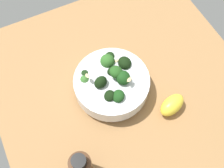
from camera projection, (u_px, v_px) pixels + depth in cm
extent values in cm
cube|color=#996D42|center=(122.00, 88.00, 79.44)|extent=(69.41, 69.41, 3.54)
cylinder|color=white|center=(112.00, 89.00, 76.41)|extent=(10.93, 10.93, 1.51)
cylinder|color=white|center=(112.00, 84.00, 73.74)|extent=(19.88, 19.88, 4.52)
cylinder|color=silver|center=(112.00, 81.00, 72.09)|extent=(16.19, 16.19, 0.80)
cylinder|color=#589D47|center=(118.00, 99.00, 70.63)|extent=(1.41, 1.58, 1.93)
ellipsoid|color=#194216|center=(118.00, 96.00, 69.04)|extent=(5.11, 4.99, 3.45)
cylinder|color=#3C7A32|center=(108.00, 65.00, 75.72)|extent=(2.10, 1.96, 1.72)
ellipsoid|color=#2D6023|center=(108.00, 61.00, 74.10)|extent=(5.50, 5.46, 4.87)
cylinder|color=#2F662B|center=(101.00, 86.00, 71.40)|extent=(1.51, 1.52, 1.47)
ellipsoid|color=black|center=(101.00, 83.00, 70.12)|extent=(4.86, 4.13, 4.57)
cylinder|color=#3C7A32|center=(85.00, 76.00, 74.57)|extent=(1.08, 1.07, 1.01)
ellipsoid|color=black|center=(85.00, 73.00, 73.48)|extent=(4.08, 4.23, 2.51)
cylinder|color=#589D47|center=(110.00, 98.00, 70.48)|extent=(1.30, 1.15, 1.28)
ellipsoid|color=black|center=(109.00, 96.00, 69.22)|extent=(4.66, 4.31, 3.91)
cylinder|color=#2F662B|center=(116.00, 75.00, 72.22)|extent=(1.88, 1.75, 1.60)
ellipsoid|color=#23511C|center=(116.00, 72.00, 70.67)|extent=(5.28, 4.94, 3.85)
cylinder|color=#3C7A32|center=(124.00, 67.00, 75.43)|extent=(1.90, 1.99, 1.75)
ellipsoid|color=black|center=(125.00, 63.00, 73.83)|extent=(4.97, 5.19, 4.38)
cylinder|color=#2F662B|center=(85.00, 82.00, 73.53)|extent=(1.03, 1.11, 1.03)
ellipsoid|color=#386B2B|center=(85.00, 80.00, 72.42)|extent=(3.98, 4.14, 3.57)
cylinder|color=#2F662B|center=(110.00, 60.00, 76.50)|extent=(1.40, 1.52, 1.33)
ellipsoid|color=black|center=(110.00, 57.00, 75.24)|extent=(4.16, 4.62, 3.50)
cylinder|color=#2F662B|center=(112.00, 74.00, 73.99)|extent=(1.44, 1.22, 1.32)
ellipsoid|color=black|center=(112.00, 72.00, 72.81)|extent=(2.93, 2.46, 2.94)
cylinder|color=#3C7A32|center=(123.00, 81.00, 72.31)|extent=(1.73, 1.88, 1.67)
ellipsoid|color=#194216|center=(123.00, 78.00, 70.68)|extent=(4.91, 4.55, 4.57)
ellipsoid|color=#DBBC84|center=(87.00, 76.00, 69.59)|extent=(1.07, 1.86, 0.97)
ellipsoid|color=#DBBC84|center=(116.00, 61.00, 74.46)|extent=(1.98, 1.32, 1.19)
ellipsoid|color=#DBBC84|center=(128.00, 80.00, 69.13)|extent=(2.06, 1.85, 0.87)
ellipsoid|color=yellow|center=(172.00, 105.00, 72.57)|extent=(8.48, 6.31, 4.65)
cylinder|color=#472814|center=(82.00, 168.00, 62.54)|extent=(4.97, 4.97, 10.09)
cylinder|color=black|center=(79.00, 162.00, 57.10)|extent=(3.19, 3.19, 2.20)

